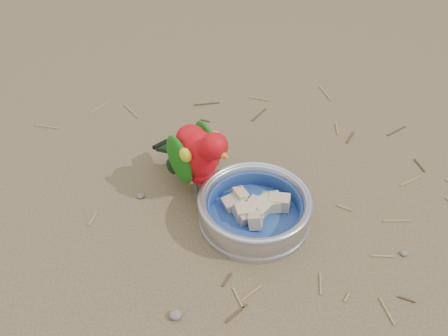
{
  "coord_description": "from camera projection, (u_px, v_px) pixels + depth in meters",
  "views": [
    {
      "loc": [
        -0.19,
        -0.64,
        0.71
      ],
      "look_at": [
        -0.05,
        0.07,
        0.08
      ],
      "focal_mm": 40.0,
      "sensor_mm": 36.0,
      "label": 1
    }
  ],
  "objects": [
    {
      "name": "bowl_wall",
      "position": [
        255.0,
        207.0,
        0.94
      ],
      "size": [
        0.21,
        0.21,
        0.04
      ],
      "primitive_type": null,
      "color": "#B2B2BA",
      "rests_on": "food_bowl"
    },
    {
      "name": "fruit_wedges",
      "position": [
        255.0,
        209.0,
        0.95
      ],
      "size": [
        0.13,
        0.13,
        0.03
      ],
      "primitive_type": null,
      "color": "tan",
      "rests_on": "food_bowl"
    },
    {
      "name": "lory_parrot",
      "position": [
        198.0,
        159.0,
        0.98
      ],
      "size": [
        0.19,
        0.22,
        0.16
      ],
      "primitive_type": null,
      "rotation": [
        0.0,
        0.0,
        -2.59
      ],
      "color": "red",
      "rests_on": "ground"
    },
    {
      "name": "food_bowl",
      "position": [
        254.0,
        218.0,
        0.96
      ],
      "size": [
        0.21,
        0.21,
        0.02
      ],
      "primitive_type": "cylinder",
      "color": "#B2B2BA",
      "rests_on": "ground"
    },
    {
      "name": "ground_debris",
      "position": [
        276.0,
        203.0,
        1.0
      ],
      "size": [
        0.9,
        0.8,
        0.01
      ],
      "primitive_type": null,
      "color": "olive",
      "rests_on": "ground"
    },
    {
      "name": "ground",
      "position": [
        258.0,
        220.0,
        0.97
      ],
      "size": [
        60.0,
        60.0,
        0.0
      ],
      "primitive_type": "plane",
      "color": "brown"
    }
  ]
}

